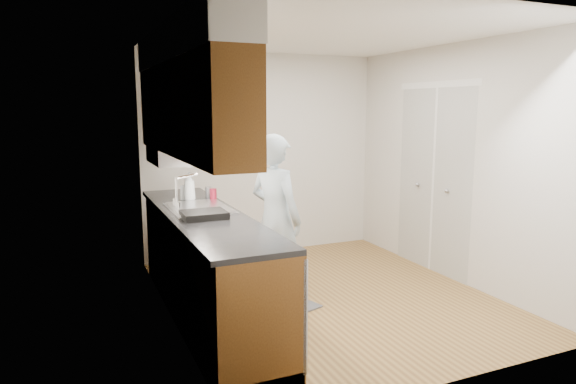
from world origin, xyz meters
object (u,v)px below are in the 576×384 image
(soap_bottle_a, at_px, (190,187))
(soap_bottle_b, at_px, (187,189))
(person, at_px, (276,208))
(steel_can, at_px, (209,193))
(dish_rack, at_px, (204,215))
(soda_can, at_px, (213,195))

(soap_bottle_a, height_order, soap_bottle_b, soap_bottle_a)
(person, bearing_deg, soap_bottle_a, 27.10)
(steel_can, distance_m, dish_rack, 0.92)
(steel_can, relative_size, dish_rack, 0.33)
(person, height_order, dish_rack, person)
(dish_rack, bearing_deg, soda_can, 69.75)
(soap_bottle_a, height_order, soda_can, soap_bottle_a)
(dish_rack, bearing_deg, steel_can, 73.39)
(soap_bottle_a, distance_m, steel_can, 0.23)
(soap_bottle_b, relative_size, dish_rack, 0.60)
(steel_can, bearing_deg, soda_can, -86.64)
(person, height_order, soda_can, person)
(soap_bottle_b, distance_m, soda_can, 0.28)
(soap_bottle_b, bearing_deg, soda_can, -35.82)
(steel_can, bearing_deg, dish_rack, -107.34)
(person, distance_m, soap_bottle_b, 0.93)
(person, distance_m, soap_bottle_a, 0.88)
(soap_bottle_a, bearing_deg, soap_bottle_b, 96.09)
(soda_can, height_order, steel_can, soda_can)
(soap_bottle_a, distance_m, soap_bottle_b, 0.09)
(soap_bottle_a, distance_m, dish_rack, 0.82)
(person, relative_size, soap_bottle_b, 8.47)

